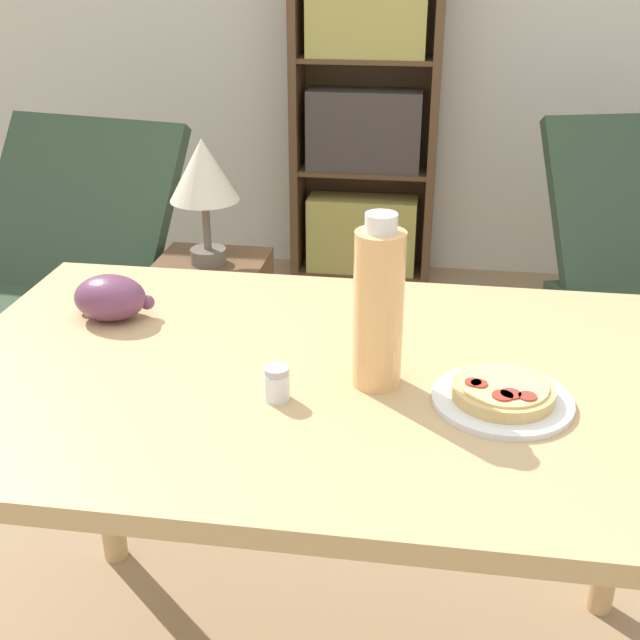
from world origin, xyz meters
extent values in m
cube|color=tan|center=(0.03, 0.08, 0.76)|extent=(1.31, 0.82, 0.03)
cylinder|color=tan|center=(-0.57, 0.43, 0.37)|extent=(0.06, 0.06, 0.74)
cylinder|color=tan|center=(0.63, 0.43, 0.37)|extent=(0.06, 0.06, 0.74)
cylinder|color=white|center=(0.31, 0.02, 0.78)|extent=(0.22, 0.22, 0.01)
cylinder|color=#DBB26B|center=(0.31, 0.02, 0.80)|extent=(0.16, 0.16, 0.02)
cylinder|color=#EACC7A|center=(0.31, 0.02, 0.81)|extent=(0.14, 0.14, 0.00)
cylinder|color=#A83328|center=(0.34, -0.02, 0.81)|extent=(0.03, 0.03, 0.00)
cylinder|color=#A83328|center=(0.32, -0.01, 0.81)|extent=(0.03, 0.03, 0.00)
cylinder|color=#A83328|center=(0.31, -0.02, 0.81)|extent=(0.03, 0.03, 0.00)
cylinder|color=#A83328|center=(0.27, 0.01, 0.81)|extent=(0.03, 0.03, 0.00)
cylinder|color=#A83328|center=(0.26, 0.01, 0.81)|extent=(0.03, 0.03, 0.00)
ellipsoid|color=#6B3856|center=(-0.40, 0.22, 0.82)|extent=(0.14, 0.11, 0.09)
sphere|color=#6B3856|center=(-0.42, 0.20, 0.79)|extent=(0.02, 0.02, 0.02)
sphere|color=#6B3856|center=(-0.34, 0.24, 0.81)|extent=(0.03, 0.03, 0.03)
sphere|color=#6B3856|center=(-0.44, 0.20, 0.80)|extent=(0.02, 0.02, 0.02)
sphere|color=#6B3856|center=(-0.41, 0.20, 0.84)|extent=(0.03, 0.03, 0.03)
sphere|color=#6B3856|center=(-0.39, 0.20, 0.81)|extent=(0.02, 0.02, 0.02)
sphere|color=#6B3856|center=(-0.43, 0.27, 0.84)|extent=(0.02, 0.02, 0.02)
sphere|color=#6B3856|center=(-0.40, 0.21, 0.81)|extent=(0.03, 0.03, 0.03)
sphere|color=#6B3856|center=(-0.44, 0.27, 0.82)|extent=(0.02, 0.02, 0.02)
sphere|color=#6B3856|center=(-0.38, 0.22, 0.82)|extent=(0.03, 0.03, 0.03)
sphere|color=#6B3856|center=(-0.41, 0.26, 0.81)|extent=(0.02, 0.02, 0.02)
sphere|color=#6B3856|center=(-0.47, 0.24, 0.80)|extent=(0.02, 0.02, 0.02)
cylinder|color=#EFB270|center=(0.11, 0.05, 0.91)|extent=(0.08, 0.08, 0.26)
cylinder|color=white|center=(0.11, 0.05, 1.05)|extent=(0.05, 0.05, 0.03)
cylinder|color=white|center=(-0.04, -0.02, 0.80)|extent=(0.04, 0.04, 0.04)
cylinder|color=#B7B7BC|center=(-0.04, -0.02, 0.83)|extent=(0.04, 0.04, 0.01)
cube|color=slate|center=(-1.07, 1.21, 0.05)|extent=(0.74, 0.66, 0.10)
cube|color=#334733|center=(-1.07, 1.14, 0.36)|extent=(0.78, 0.63, 0.14)
cube|color=#334733|center=(-1.03, 1.44, 0.60)|extent=(0.76, 0.53, 0.55)
cube|color=brown|center=(-0.44, 2.47, 0.74)|extent=(0.04, 0.26, 1.48)
cube|color=brown|center=(0.16, 2.47, 0.74)|extent=(0.04, 0.26, 1.48)
cube|color=brown|center=(-0.14, 2.59, 0.74)|extent=(0.64, 0.01, 1.48)
cube|color=brown|center=(-0.14, 2.47, 0.02)|extent=(0.57, 0.24, 0.02)
cube|color=#CCBC5B|center=(-0.14, 2.45, 0.20)|extent=(0.50, 0.18, 0.35)
cube|color=brown|center=(-0.14, 2.47, 0.50)|extent=(0.57, 0.24, 0.02)
cube|color=#4C423D|center=(-0.14, 2.45, 0.68)|extent=(0.50, 0.18, 0.35)
cube|color=brown|center=(-0.14, 2.47, 0.98)|extent=(0.57, 0.24, 0.02)
cube|color=#CCBC5B|center=(-0.14, 2.45, 1.16)|extent=(0.50, 0.18, 0.35)
cube|color=brown|center=(-0.50, 1.18, 0.26)|extent=(0.34, 0.34, 0.52)
cylinder|color=#665B51|center=(-0.50, 1.18, 0.55)|extent=(0.11, 0.11, 0.05)
cylinder|color=#665B51|center=(-0.50, 1.18, 0.65)|extent=(0.02, 0.02, 0.15)
cone|color=beige|center=(-0.50, 1.18, 0.82)|extent=(0.21, 0.21, 0.19)
camera|label=1|loc=(0.19, -1.08, 1.42)|focal=45.00mm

